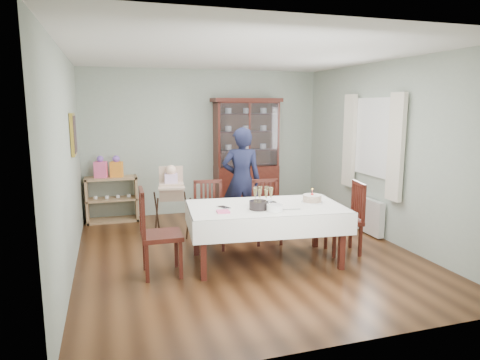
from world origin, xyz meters
name	(u,v)px	position (x,y,z in m)	size (l,w,h in m)	color
floor	(245,252)	(0.00, 0.00, 0.00)	(5.00, 5.00, 0.00)	#593319
room_shell	(234,129)	(0.00, 0.53, 1.70)	(5.00, 5.00, 5.00)	#9EAA99
dining_table	(265,234)	(0.14, -0.43, 0.38)	(2.11, 1.35, 0.76)	#471B11
china_cabinet	(246,154)	(0.75, 2.26, 1.12)	(1.30, 0.48, 2.18)	#471B11
sideboard	(112,199)	(-1.75, 2.28, 0.40)	(0.90, 0.38, 0.80)	tan
picture_frame	(73,134)	(-2.22, 0.80, 1.65)	(0.04, 0.48, 0.58)	gold
window	(374,137)	(2.22, 0.30, 1.55)	(0.04, 1.02, 1.22)	white
curtain_left	(396,147)	(2.16, -0.32, 1.45)	(0.07, 0.30, 1.55)	silver
curtain_right	(349,141)	(2.16, 0.92, 1.45)	(0.07, 0.30, 1.55)	silver
radiator	(367,215)	(2.16, 0.30, 0.30)	(0.10, 0.80, 0.55)	white
chair_far_left	(209,228)	(-0.43, 0.35, 0.29)	(0.49, 0.49, 0.96)	#471B11
chair_far_right	(267,224)	(0.46, 0.36, 0.28)	(0.47, 0.47, 0.93)	#471B11
chair_end_left	(160,249)	(-1.23, -0.45, 0.32)	(0.49, 0.49, 1.07)	#471B11
chair_end_right	(344,232)	(1.32, -0.41, 0.30)	(0.52, 0.52, 1.00)	#471B11
woman	(242,181)	(0.24, 0.95, 0.85)	(0.62, 0.41, 1.71)	black
high_chair	(172,209)	(-0.86, 1.08, 0.44)	(0.57, 0.57, 1.13)	black
champagne_tray	(263,199)	(0.14, -0.34, 0.83)	(0.37, 0.37, 0.22)	silver
birthday_cake	(312,199)	(0.79, -0.44, 0.81)	(0.28, 0.28, 0.20)	white
plate_stack_dark	(258,205)	(-0.02, -0.58, 0.81)	(0.23, 0.23, 0.11)	black
plate_stack_white	(275,208)	(0.14, -0.74, 0.80)	(0.20, 0.20, 0.09)	white
napkin_stack	(223,212)	(-0.48, -0.60, 0.77)	(0.15, 0.15, 0.02)	#FF5D95
cutlery	(221,207)	(-0.45, -0.37, 0.77)	(0.12, 0.18, 0.01)	silver
cake_knife	(291,209)	(0.36, -0.72, 0.77)	(0.26, 0.02, 0.01)	silver
gift_bag_pink	(101,168)	(-1.91, 2.26, 0.97)	(0.23, 0.18, 0.38)	#FF5D95
gift_bag_orange	(117,167)	(-1.65, 2.26, 0.97)	(0.23, 0.19, 0.38)	orange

